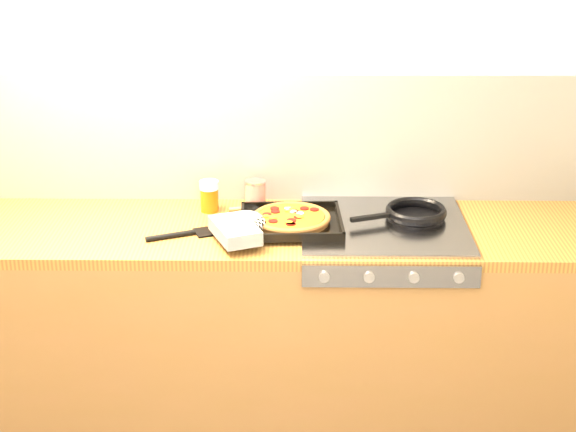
{
  "coord_description": "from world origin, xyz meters",
  "views": [
    {
      "loc": [
        0.14,
        -1.88,
        2.14
      ],
      "look_at": [
        0.1,
        1.08,
        0.95
      ],
      "focal_mm": 55.0,
      "sensor_mm": 36.0,
      "label": 1
    }
  ],
  "objects_px": {
    "frying_pan": "(415,213)",
    "pizza_on_tray": "(276,222)",
    "juice_glass": "(209,196)",
    "tomato_can": "(255,195)"
  },
  "relations": [
    {
      "from": "frying_pan",
      "to": "juice_glass",
      "type": "distance_m",
      "value": 0.78
    },
    {
      "from": "pizza_on_tray",
      "to": "tomato_can",
      "type": "distance_m",
      "value": 0.25
    },
    {
      "from": "pizza_on_tray",
      "to": "juice_glass",
      "type": "bearing_deg",
      "value": 141.54
    },
    {
      "from": "frying_pan",
      "to": "juice_glass",
      "type": "relative_size",
      "value": 3.28
    },
    {
      "from": "pizza_on_tray",
      "to": "tomato_can",
      "type": "xyz_separation_m",
      "value": [
        -0.08,
        0.23,
        0.02
      ]
    },
    {
      "from": "tomato_can",
      "to": "frying_pan",
      "type": "bearing_deg",
      "value": -12.61
    },
    {
      "from": "pizza_on_tray",
      "to": "tomato_can",
      "type": "height_order",
      "value": "tomato_can"
    },
    {
      "from": "juice_glass",
      "to": "tomato_can",
      "type": "bearing_deg",
      "value": 9.37
    },
    {
      "from": "frying_pan",
      "to": "pizza_on_tray",
      "type": "bearing_deg",
      "value": -168.9
    },
    {
      "from": "frying_pan",
      "to": "juice_glass",
      "type": "height_order",
      "value": "juice_glass"
    }
  ]
}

